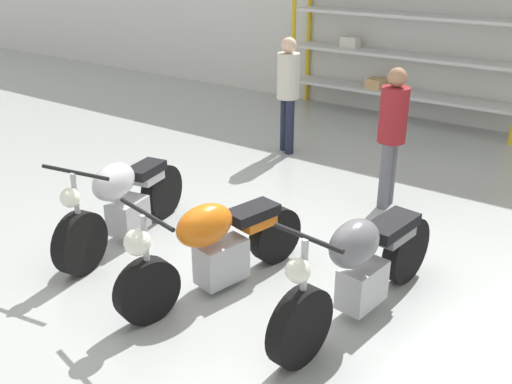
% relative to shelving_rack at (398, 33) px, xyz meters
% --- Properties ---
extents(ground_plane, '(30.00, 30.00, 0.00)m').
position_rel_shelving_rack_xyz_m(ground_plane, '(0.89, -5.80, -1.48)').
color(ground_plane, '#9EA3A0').
extents(back_wall, '(30.00, 0.08, 3.60)m').
position_rel_shelving_rack_xyz_m(back_wall, '(0.89, 0.36, 0.32)').
color(back_wall, silver).
rests_on(back_wall, ground_plane).
extents(shelving_rack, '(4.09, 0.63, 2.86)m').
position_rel_shelving_rack_xyz_m(shelving_rack, '(0.00, 0.00, 0.00)').
color(shelving_rack, gold).
rests_on(shelving_rack, ground_plane).
extents(motorcycle_silver, '(0.74, 1.95, 1.01)m').
position_rel_shelving_rack_xyz_m(motorcycle_silver, '(-0.40, -5.93, -1.04)').
color(motorcycle_silver, black).
rests_on(motorcycle_silver, ground_plane).
extents(motorcycle_orange, '(0.79, 1.99, 0.97)m').
position_rel_shelving_rack_xyz_m(motorcycle_orange, '(0.93, -6.08, -1.05)').
color(motorcycle_orange, black).
rests_on(motorcycle_orange, ground_plane).
extents(motorcycle_grey, '(0.60, 2.17, 1.04)m').
position_rel_shelving_rack_xyz_m(motorcycle_grey, '(2.15, -5.72, -1.02)').
color(motorcycle_grey, black).
rests_on(motorcycle_grey, ground_plane).
extents(person_browsing, '(0.34, 0.34, 1.64)m').
position_rel_shelving_rack_xyz_m(person_browsing, '(1.43, -3.51, -0.52)').
color(person_browsing, '#595960').
rests_on(person_browsing, ground_plane).
extents(person_near_rack, '(0.44, 0.44, 1.68)m').
position_rel_shelving_rack_xyz_m(person_near_rack, '(-0.56, -2.57, -0.49)').
color(person_near_rack, '#1E2338').
rests_on(person_near_rack, ground_plane).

